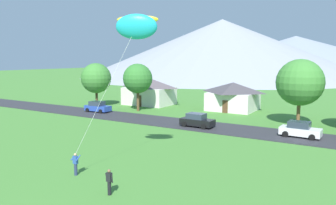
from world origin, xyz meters
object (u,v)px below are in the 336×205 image
at_px(house_leftmost, 149,91).
at_px(parked_car_blue_west_end, 98,107).
at_px(tree_near_left, 96,78).
at_px(parked_car_white_mid_east, 300,130).
at_px(tree_near_right, 138,79).
at_px(house_right_center, 233,96).
at_px(watcher_person, 109,182).
at_px(kite_flyer_with_kite, 135,28).
at_px(parked_car_black_east_end, 197,120).
at_px(tree_center, 300,83).

xyz_separation_m(house_leftmost, parked_car_blue_west_end, (-1.99, -11.58, -1.68)).
bearing_deg(tree_near_left, parked_car_white_mid_east, -9.36).
height_order(tree_near_right, parked_car_white_mid_east, tree_near_right).
distance_m(house_leftmost, house_right_center, 15.68).
xyz_separation_m(parked_car_blue_west_end, watcher_person, (22.81, -23.26, 0.01)).
relative_size(house_right_center, kite_flyer_with_kite, 0.66).
relative_size(tree_near_left, parked_car_black_east_end, 1.81).
relative_size(house_leftmost, house_right_center, 1.15).
height_order(kite_flyer_with_kite, watcher_person, kite_flyer_with_kite).
distance_m(parked_car_black_east_end, kite_flyer_with_kite, 19.27).
distance_m(house_right_center, kite_flyer_with_kite, 33.03).
height_order(parked_car_blue_west_end, parked_car_black_east_end, same).
bearing_deg(parked_car_blue_west_end, parked_car_white_mid_east, -1.96).
bearing_deg(tree_center, tree_near_right, -177.73).
relative_size(parked_car_blue_west_end, watcher_person, 2.54).
bearing_deg(house_right_center, watcher_person, -81.85).
relative_size(tree_near_right, kite_flyer_with_kite, 0.65).
height_order(parked_car_black_east_end, kite_flyer_with_kite, kite_flyer_with_kite).
height_order(tree_near_left, parked_car_blue_west_end, tree_near_left).
height_order(parked_car_blue_west_end, parked_car_white_mid_east, same).
relative_size(house_right_center, tree_center, 0.93).
relative_size(house_right_center, parked_car_blue_west_end, 1.85).
xyz_separation_m(tree_near_left, tree_near_right, (9.38, -0.39, 0.27)).
bearing_deg(parked_car_black_east_end, house_leftmost, 140.52).
height_order(house_right_center, kite_flyer_with_kite, kite_flyer_with_kite).
distance_m(tree_center, watcher_person, 29.65).
height_order(tree_center, watcher_person, tree_center).
relative_size(house_leftmost, tree_near_right, 1.18).
bearing_deg(parked_car_black_east_end, tree_near_right, 155.08).
bearing_deg(parked_car_blue_west_end, tree_center, 10.35).
relative_size(house_right_center, tree_near_left, 1.02).
bearing_deg(tree_near_right, kite_flyer_with_kite, -53.80).
distance_m(parked_car_blue_west_end, kite_flyer_with_kite, 29.85).
distance_m(kite_flyer_with_kite, watcher_person, 11.11).
height_order(house_right_center, parked_car_black_east_end, house_right_center).
distance_m(tree_near_left, tree_near_right, 9.39).
height_order(house_leftmost, kite_flyer_with_kite, kite_flyer_with_kite).
distance_m(house_right_center, watcher_person, 37.03).
height_order(house_leftmost, tree_near_left, tree_near_left).
bearing_deg(kite_flyer_with_kite, tree_near_right, 126.20).
bearing_deg(parked_car_blue_west_end, tree_near_left, 134.36).
bearing_deg(tree_near_left, tree_center, 0.99).
xyz_separation_m(parked_car_blue_west_end, parked_car_black_east_end, (18.54, -2.06, 0.00)).
relative_size(house_right_center, parked_car_white_mid_east, 1.84).
bearing_deg(tree_center, house_right_center, 145.25).
bearing_deg(tree_near_right, tree_near_left, 177.64).
xyz_separation_m(tree_center, kite_flyer_with_kite, (-7.80, -23.68, 5.21)).
xyz_separation_m(parked_car_white_mid_east, parked_car_black_east_end, (-11.92, -1.01, 0.00)).
relative_size(tree_near_right, parked_car_black_east_end, 1.81).
distance_m(house_right_center, parked_car_white_mid_east, 19.40).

